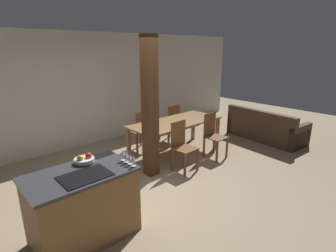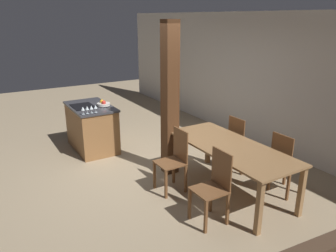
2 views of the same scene
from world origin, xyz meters
name	(u,v)px [view 1 (image 1 of 2)]	position (x,y,z in m)	size (l,w,h in m)	color
ground_plane	(150,187)	(0.00, 0.00, 0.00)	(16.00, 16.00, 0.00)	#9E896B
wall_back	(75,91)	(0.00, 2.76, 1.35)	(11.20, 0.08, 2.70)	silver
kitchen_island	(83,205)	(-1.39, -0.42, 0.46)	(1.26, 0.76, 0.92)	olive
fruit_bowl	(84,159)	(-1.22, -0.20, 0.96)	(0.26, 0.26, 0.12)	silver
wine_glass_near	(133,159)	(-0.83, -0.72, 1.02)	(0.06, 0.06, 0.14)	silver
wine_glass_middle	(130,157)	(-0.83, -0.65, 1.02)	(0.06, 0.06, 0.14)	silver
wine_glass_far	(126,155)	(-0.83, -0.57, 1.02)	(0.06, 0.06, 0.14)	silver
wine_glass_end	(123,153)	(-0.83, -0.49, 1.02)	(0.06, 0.06, 0.14)	silver
dining_table	(176,125)	(1.39, 0.81, 0.68)	(2.16, 0.91, 0.77)	olive
dining_chair_near_left	(182,145)	(0.91, 0.13, 0.51)	(0.40, 0.40, 0.98)	brown
dining_chair_near_right	(213,135)	(1.88, 0.13, 0.51)	(0.40, 0.40, 0.98)	brown
dining_chair_far_left	(140,130)	(0.91, 1.48, 0.51)	(0.40, 0.40, 0.98)	brown
dining_chair_far_right	(171,122)	(1.88, 1.48, 0.51)	(0.40, 0.40, 0.98)	brown
couch	(265,129)	(3.83, -0.08, 0.28)	(0.99, 2.00, 0.81)	#473323
timber_post	(150,109)	(0.34, 0.39, 1.28)	(0.23, 0.23, 2.56)	#4C2D19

